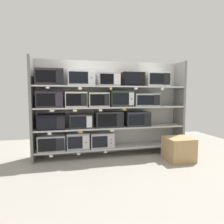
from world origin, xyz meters
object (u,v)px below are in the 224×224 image
Objects in this scene: microwave_13 at (81,78)px; microwave_7 at (50,100)px; microwave_2 at (102,140)px; microwave_16 at (156,79)px; microwave_0 at (52,142)px; shipping_carton at (179,149)px; microwave_6 at (137,119)px; microwave_10 at (121,99)px; microwave_9 at (98,100)px; microwave_1 at (78,141)px; microwave_4 at (81,121)px; microwave_12 at (50,77)px; microwave_14 at (108,80)px; microwave_11 at (145,100)px; microwave_3 at (52,122)px; microwave_15 at (132,79)px; microwave_5 at (109,119)px; microwave_8 at (76,99)px.

microwave_7 is at bearing 180.00° from microwave_13.
microwave_13 reaches higher than microwave_7.
microwave_16 is (1.26, -0.00, 1.32)m from microwave_2.
microwave_0 is 1.04× the size of shipping_carton.
microwave_16 is at bearing 108.50° from shipping_carton.
microwave_10 is at bearing 179.99° from microwave_6.
microwave_1 is at bearing 179.97° from microwave_9.
microwave_12 is at bearing 179.98° from microwave_4.
shipping_carton is at bearing -23.45° from microwave_2.
microwave_13 is at bearing 0.01° from microwave_0.
microwave_14 is at bearing -0.01° from microwave_12.
microwave_11 is at bearing -0.01° from microwave_1.
microwave_15 is (1.72, -0.00, 0.88)m from microwave_3.
microwave_3 is at bearing 179.99° from microwave_5.
microwave_4 is 0.99m from microwave_10.
microwave_7 reaches higher than microwave_1.
microwave_14 is at bearing -180.00° from microwave_16.
shipping_carton is (1.31, -0.64, -0.57)m from microwave_5.
microwave_9 is 0.79× the size of microwave_12.
microwave_6 is (0.64, 0.00, -0.01)m from microwave_5.
microwave_11 is (1.06, 0.00, -0.01)m from microwave_9.
microwave_12 is 1.72m from microwave_15.
microwave_13 is (-0.36, 0.00, 0.44)m from microwave_9.
microwave_16 reaches higher than microwave_11.
microwave_14 reaches higher than microwave_5.
microwave_9 is 0.57m from microwave_13.
microwave_14 reaches higher than shipping_carton.
microwave_11 reaches higher than microwave_2.
shipping_carton is at bearing -71.50° from microwave_16.
microwave_14 reaches higher than microwave_2.
microwave_4 is 1.07m from microwave_12.
microwave_3 reaches higher than microwave_1.
microwave_10 is 0.57m from microwave_11.
microwave_6 is 0.96m from microwave_9.
microwave_6 reaches higher than shipping_carton.
shipping_carton is (2.52, -0.64, -1.00)m from microwave_7.
microwave_13 reaches higher than microwave_3.
microwave_0 is 1.04m from microwave_2.
microwave_5 is at bearing -0.00° from microwave_0.
microwave_15 reaches higher than microwave_9.
microwave_2 is at bearing 0.01° from microwave_0.
microwave_8 reaches higher than microwave_3.
microwave_9 is at bearing -179.97° from microwave_10.
microwave_9 is (-0.86, -0.00, 0.43)m from microwave_6.
microwave_15 is (0.53, 0.00, 0.86)m from microwave_5.
microwave_1 is 0.51m from microwave_2.
microwave_7 is at bearing -179.59° from microwave_3.
microwave_14 is at bearing -180.00° from microwave_11.
microwave_3 is 1.02× the size of microwave_12.
microwave_10 is 0.49m from microwave_15.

